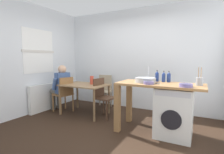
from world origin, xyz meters
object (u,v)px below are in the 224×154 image
dining_table (85,88)px  bottle_squat_brown (164,77)px  washing_machine (174,112)px  chair_spare_by_wall (104,89)px  vase (92,80)px  bottle_tall_green (157,76)px  colander (186,85)px  seated_person (61,85)px  chair_person_seat (64,92)px  utensil_crock (199,81)px  chair_opposite (102,95)px  bottle_clear_small (169,77)px  mixing_bowl (149,83)px

dining_table → bottle_squat_brown: size_ratio=5.26×
dining_table → washing_machine: washing_machine is taller
chair_spare_by_wall → vase: (0.06, -0.67, 0.33)m
bottle_tall_green → bottle_squat_brown: bottle_tall_green is taller
colander → vase: size_ratio=0.99×
dining_table → colander: colander is taller
seated_person → vase: 0.89m
chair_person_seat → bottle_squat_brown: bearing=-74.4°
bottle_tall_green → chair_person_seat: bearing=-177.4°
utensil_crock → vase: size_ratio=1.48×
chair_opposite → bottle_squat_brown: (1.41, -0.10, 0.51)m
vase → chair_person_seat: bearing=-162.7°
dining_table → bottle_tall_green: bearing=-0.4°
bottle_clear_small → chair_spare_by_wall: bearing=157.6°
bottle_clear_small → mixing_bowl: size_ratio=1.23×
bottle_tall_green → bottle_clear_small: bearing=2.0°
bottle_squat_brown → vase: 1.75m
utensil_crock → washing_machine: bearing=-171.9°
vase → mixing_bowl: bearing=-19.5°
seated_person → mixing_bowl: 2.47m
chair_opposite → seated_person: (-1.18, -0.14, 0.16)m
seated_person → bottle_squat_brown: (2.59, 0.04, 0.34)m
bottle_clear_small → colander: bearing=-54.4°
seated_person → bottle_squat_brown: 2.61m
chair_spare_by_wall → washing_machine: bearing=146.6°
bottle_squat_brown → colander: 0.61m
seated_person → utensil_crock: utensil_crock is taller
washing_machine → bottle_clear_small: bearing=120.6°
chair_spare_by_wall → washing_machine: 2.28m
seated_person → vase: seated_person is taller
chair_opposite → bottle_tall_green: (1.28, -0.07, 0.51)m
bottle_squat_brown → seated_person: bearing=-179.1°
dining_table → seated_person: bearing=-173.6°
dining_table → washing_machine: 2.15m
bottle_tall_green → vase: size_ratio=1.09×
colander → seated_person: bearing=172.5°
chair_opposite → seated_person: 1.20m
chair_opposite → chair_person_seat: bearing=-73.7°
washing_machine → vase: vase is taller
chair_opposite → bottle_squat_brown: bottle_squat_brown is taller
washing_machine → chair_opposite: bearing=169.2°
chair_person_seat → mixing_bowl: 2.33m
mixing_bowl → washing_machine: bearing=25.9°
chair_opposite → bottle_clear_small: bearing=94.1°
chair_opposite → mixing_bowl: (1.24, -0.51, 0.44)m
washing_machine → utensil_crock: 0.67m
chair_opposite → chair_spare_by_wall: 0.81m
bottle_squat_brown → colander: (0.43, -0.44, -0.06)m
bottle_clear_small → utensil_crock: bearing=-21.2°
bottle_squat_brown → mixing_bowl: 0.46m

